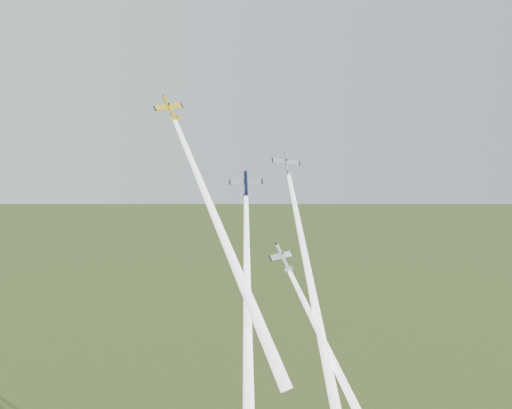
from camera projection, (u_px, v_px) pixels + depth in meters
name	position (u px, v px, depth m)	size (l,w,h in m)	color
plane_yellow	(170.00, 108.00, 136.24)	(7.51, 7.45, 1.18)	gold
smoke_trail_yellow	(227.00, 246.00, 126.52)	(2.47, 2.47, 59.32)	white
plane_navy	(246.00, 184.00, 137.60)	(7.30, 7.24, 1.14)	black
smoke_trail_navy	(248.00, 325.00, 123.47)	(2.47, 2.47, 56.01)	white
plane_silver_right	(286.00, 163.00, 146.50)	(6.92, 6.86, 1.08)	#A6ACB4
smoke_trail_silver_right	(318.00, 318.00, 130.69)	(2.47, 2.47, 66.90)	white
plane_silver_low	(283.00, 258.00, 133.72)	(7.62, 7.56, 1.19)	silver
smoke_trail_silver_low	(350.00, 396.00, 125.91)	(2.47, 2.47, 54.83)	white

